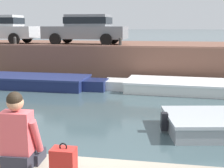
{
  "coord_description": "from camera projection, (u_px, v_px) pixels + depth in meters",
  "views": [
    {
      "loc": [
        0.95,
        -3.78,
        2.68
      ],
      "look_at": [
        -0.38,
        3.66,
        1.25
      ],
      "focal_mm": 50.0,
      "sensor_mm": 36.0,
      "label": 1
    }
  ],
  "objects": [
    {
      "name": "ground_plane",
      "position": [
        133.0,
        116.0,
        9.37
      ],
      "size": [
        400.0,
        400.0,
        0.0
      ],
      "primitive_type": "plane",
      "color": "#3D5156"
    },
    {
      "name": "far_quay_wall",
      "position": [
        150.0,
        59.0,
        17.17
      ],
      "size": [
        60.0,
        6.0,
        1.67
      ],
      "primitive_type": "cube",
      "color": "brown",
      "rests_on": "ground"
    },
    {
      "name": "far_wall_coping",
      "position": [
        147.0,
        47.0,
        14.22
      ],
      "size": [
        60.0,
        0.24,
        0.08
      ],
      "primitive_type": "cube",
      "color": "#925F4C",
      "rests_on": "far_quay_wall"
    },
    {
      "name": "boat_moored_west_navy",
      "position": [
        40.0,
        82.0,
        13.57
      ],
      "size": [
        5.53,
        2.0,
        0.51
      ],
      "color": "navy",
      "rests_on": "ground"
    },
    {
      "name": "boat_moored_central_white",
      "position": [
        185.0,
        86.0,
        12.67
      ],
      "size": [
        6.35,
        2.38,
        0.46
      ],
      "color": "white",
      "rests_on": "ground"
    },
    {
      "name": "car_left_inner_grey",
      "position": [
        87.0,
        28.0,
        16.38
      ],
      "size": [
        4.38,
        2.07,
        1.54
      ],
      "color": "slate",
      "rests_on": "far_quay_wall"
    },
    {
      "name": "mooring_bollard_west",
      "position": [
        15.0,
        41.0,
        15.44
      ],
      "size": [
        0.15,
        0.15,
        0.45
      ],
      "color": "#2D2B28",
      "rests_on": "far_quay_wall"
    },
    {
      "name": "mooring_bollard_mid",
      "position": [
        120.0,
        42.0,
        14.52
      ],
      "size": [
        0.15,
        0.15,
        0.45
      ],
      "color": "#2D2B28",
      "rests_on": "far_quay_wall"
    },
    {
      "name": "person_seated_left",
      "position": [
        19.0,
        138.0,
        3.8
      ],
      "size": [
        0.54,
        0.54,
        0.97
      ],
      "color": "#282833",
      "rests_on": "near_quay"
    },
    {
      "name": "bottle_drink",
      "position": [
        14.0,
        160.0,
        3.83
      ],
      "size": [
        0.06,
        0.06,
        0.2
      ],
      "color": "#CCC64C",
      "rests_on": "near_quay"
    },
    {
      "name": "backpack_on_ledge",
      "position": [
        64.0,
        162.0,
        3.61
      ],
      "size": [
        0.28,
        0.24,
        0.41
      ],
      "color": "#A5231E",
      "rests_on": "near_quay"
    },
    {
      "name": "snack_bag",
      "position": [
        5.0,
        164.0,
        3.82
      ],
      "size": [
        0.18,
        0.12,
        0.1
      ],
      "primitive_type": "cube",
      "color": "orange",
      "rests_on": "near_quay"
    }
  ]
}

